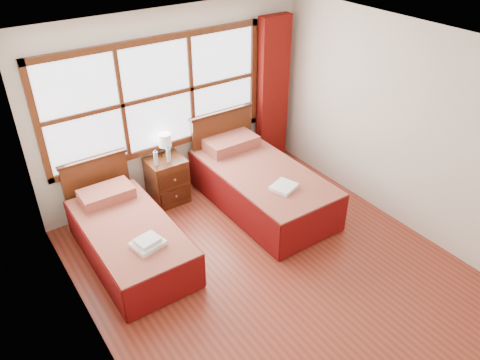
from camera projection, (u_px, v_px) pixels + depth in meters
floor at (272, 270)px, 5.51m from camera, size 4.50×4.50×0.00m
ceiling at (283, 52)px, 4.12m from camera, size 4.50×4.50×0.00m
wall_back at (174, 105)px, 6.38m from camera, size 4.00×0.00×4.00m
wall_left at (87, 249)px, 3.86m from camera, size 0.00×4.50×4.50m
wall_right at (404, 128)px, 5.78m from camera, size 0.00×4.50×4.50m
window at (158, 96)px, 6.13m from camera, size 3.16×0.06×1.56m
curtain at (273, 92)px, 7.12m from camera, size 0.50×0.16×2.30m
bed_left at (128, 237)px, 5.59m from camera, size 0.96×1.98×0.93m
bed_right at (259, 184)px, 6.50m from camera, size 1.11×2.15×1.08m
nightstand at (167, 180)px, 6.57m from camera, size 0.50×0.49×0.67m
towels_left at (148, 243)px, 5.11m from camera, size 0.37×0.34×0.10m
towels_right at (284, 187)px, 5.93m from camera, size 0.38×0.36×0.05m
lamp at (165, 141)px, 6.33m from camera, size 0.18×0.18×0.35m
bottle_near at (156, 158)px, 6.22m from camera, size 0.06×0.06×0.22m
bottle_far at (169, 155)px, 6.29m from camera, size 0.06×0.06×0.22m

